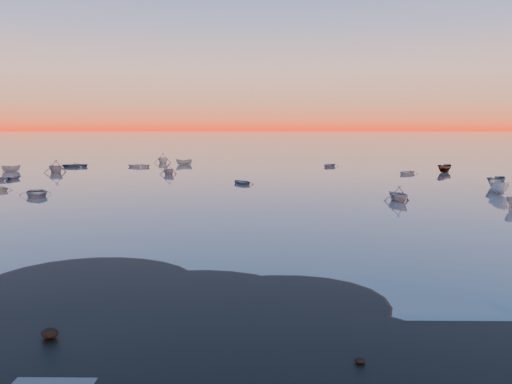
# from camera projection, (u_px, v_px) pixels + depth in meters

# --- Properties ---
(ground) EXTENTS (600.00, 600.00, 0.00)m
(ground) POSITION_uv_depth(u_px,v_px,m) (243.00, 155.00, 122.11)
(ground) COLOR #6F635C
(ground) RESTS_ON ground
(mud_lobes) EXTENTS (140.00, 6.00, 0.07)m
(mud_lobes) POSITION_uv_depth(u_px,v_px,m) (161.00, 303.00, 22.10)
(mud_lobes) COLOR black
(mud_lobes) RESTS_ON ground
(moored_fleet) EXTENTS (124.00, 58.00, 1.20)m
(moored_fleet) POSITION_uv_depth(u_px,v_px,m) (232.00, 175.00, 75.57)
(moored_fleet) COLOR silver
(moored_fleet) RESTS_ON ground
(boat_near_left) EXTENTS (4.92, 3.87, 1.14)m
(boat_near_left) POSITION_uv_depth(u_px,v_px,m) (37.00, 196.00, 53.79)
(boat_near_left) COLOR slate
(boat_near_left) RESTS_ON ground
(boat_near_right) EXTENTS (3.83, 2.62, 1.23)m
(boat_near_right) POSITION_uv_depth(u_px,v_px,m) (398.00, 201.00, 50.59)
(boat_near_right) COLOR slate
(boat_near_right) RESTS_ON ground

